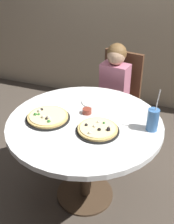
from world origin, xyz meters
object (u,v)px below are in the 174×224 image
soda_cup (153,120)px  chair_wooden (118,94)px  dining_table (85,133)px  sauce_bowl (87,111)px  plate_small (93,102)px  pizza_veggie (48,117)px  pizza_cheese (98,129)px  diner_child (110,105)px

soda_cup → chair_wooden: bearing=118.3°
dining_table → sauce_bowl: 0.17m
dining_table → plate_small: (-0.03, 0.28, 0.11)m
chair_wooden → pizza_veggie: bearing=-105.8°
pizza_veggie → pizza_cheese: size_ratio=1.08×
chair_wooden → soda_cup: soda_cup is taller
chair_wooden → dining_table: bearing=-90.9°
dining_table → diner_child: 0.75m
dining_table → chair_wooden: bearing=89.1°
chair_wooden → soda_cup: (0.46, -0.85, 0.30)m
soda_cup → sauce_bowl: bearing=174.7°
dining_table → diner_child: bearing=90.9°
diner_child → soda_cup: (0.49, -0.67, 0.35)m
dining_table → diner_child: size_ratio=1.05×
chair_wooden → pizza_veggie: size_ratio=2.91×
pizza_cheese → diner_child: bearing=99.8°
diner_child → sauce_bowl: 0.69m
chair_wooden → plate_small: size_ratio=5.28×
chair_wooden → sauce_bowl: size_ratio=13.57×
pizza_cheese → plate_small: pizza_cheese is taller
diner_child → soda_cup: diner_child is taller
soda_cup → sauce_bowl: (-0.50, 0.05, -0.06)m
soda_cup → pizza_veggie: bearing=-169.9°
pizza_cheese → plate_small: size_ratio=1.67×
chair_wooden → pizza_cheese: (0.12, -1.01, 0.24)m
sauce_bowl → plate_small: bearing=94.1°
pizza_cheese → soda_cup: size_ratio=0.98×
plate_small → pizza_veggie: bearing=-123.3°
sauce_bowl → plate_small: 0.17m
chair_wooden → plate_small: bearing=-94.4°
diner_child → plate_small: diner_child is taller
pizza_cheese → plate_small: bearing=114.1°
diner_child → pizza_cheese: diner_child is taller
plate_small → pizza_cheese: bearing=-65.9°
dining_table → plate_small: bearing=97.0°
dining_table → pizza_veggie: 0.30m
soda_cup → sauce_bowl: 0.50m
dining_table → pizza_veggie: (-0.26, -0.07, 0.12)m
diner_child → plate_small: bearing=-92.8°
dining_table → sauce_bowl: (-0.02, 0.11, 0.13)m
dining_table → pizza_cheese: size_ratio=3.79×
diner_child → plate_small: size_ratio=6.01×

